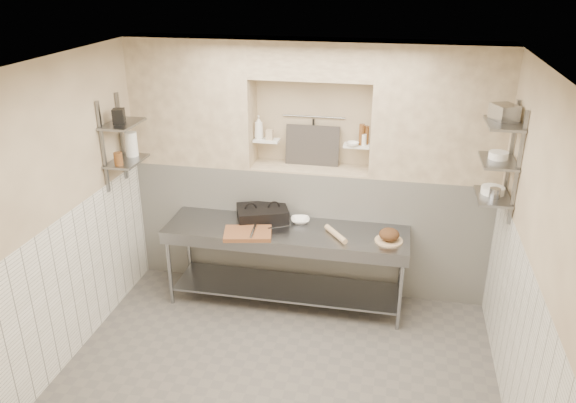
% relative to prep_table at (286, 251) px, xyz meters
% --- Properties ---
extents(floor, '(4.00, 3.90, 0.10)m').
position_rel_prep_table_xyz_m(floor, '(0.17, -1.18, -0.69)').
color(floor, '#5B5550').
rests_on(floor, ground).
extents(ceiling, '(4.00, 3.90, 0.10)m').
position_rel_prep_table_xyz_m(ceiling, '(0.17, -1.18, 2.21)').
color(ceiling, silver).
rests_on(ceiling, ground).
extents(wall_left, '(0.10, 3.90, 2.80)m').
position_rel_prep_table_xyz_m(wall_left, '(-1.88, -1.18, 0.76)').
color(wall_left, beige).
rests_on(wall_left, ground).
extents(wall_right, '(0.10, 3.90, 2.80)m').
position_rel_prep_table_xyz_m(wall_right, '(2.22, -1.18, 0.76)').
color(wall_right, beige).
rests_on(wall_right, ground).
extents(wall_back, '(4.00, 0.10, 2.80)m').
position_rel_prep_table_xyz_m(wall_back, '(0.17, 0.82, 0.76)').
color(wall_back, beige).
rests_on(wall_back, ground).
extents(backwall_lower, '(4.00, 0.40, 1.40)m').
position_rel_prep_table_xyz_m(backwall_lower, '(0.17, 0.57, 0.06)').
color(backwall_lower, white).
rests_on(backwall_lower, floor).
extents(alcove_sill, '(1.30, 0.40, 0.02)m').
position_rel_prep_table_xyz_m(alcove_sill, '(0.17, 0.57, 0.77)').
color(alcove_sill, beige).
rests_on(alcove_sill, backwall_lower).
extents(backwall_pillar_left, '(1.35, 0.40, 1.40)m').
position_rel_prep_table_xyz_m(backwall_pillar_left, '(-1.16, 0.57, 1.46)').
color(backwall_pillar_left, beige).
rests_on(backwall_pillar_left, backwall_lower).
extents(backwall_pillar_right, '(1.35, 0.40, 1.40)m').
position_rel_prep_table_xyz_m(backwall_pillar_right, '(1.49, 0.57, 1.46)').
color(backwall_pillar_right, beige).
rests_on(backwall_pillar_right, backwall_lower).
extents(backwall_header, '(1.30, 0.40, 0.40)m').
position_rel_prep_table_xyz_m(backwall_header, '(0.17, 0.57, 1.96)').
color(backwall_header, beige).
rests_on(backwall_header, backwall_lower).
extents(wainscot_left, '(0.02, 3.90, 1.40)m').
position_rel_prep_table_xyz_m(wainscot_left, '(-1.82, -1.18, 0.06)').
color(wainscot_left, white).
rests_on(wainscot_left, floor).
extents(wainscot_right, '(0.02, 3.90, 1.40)m').
position_rel_prep_table_xyz_m(wainscot_right, '(2.16, -1.18, 0.06)').
color(wainscot_right, white).
rests_on(wainscot_right, floor).
extents(alcove_shelf_left, '(0.28, 0.16, 0.02)m').
position_rel_prep_table_xyz_m(alcove_shelf_left, '(-0.33, 0.57, 1.06)').
color(alcove_shelf_left, white).
rests_on(alcove_shelf_left, backwall_lower).
extents(alcove_shelf_right, '(0.28, 0.16, 0.02)m').
position_rel_prep_table_xyz_m(alcove_shelf_right, '(0.67, 0.57, 1.06)').
color(alcove_shelf_right, white).
rests_on(alcove_shelf_right, backwall_lower).
extents(utensil_rail, '(0.70, 0.02, 0.02)m').
position_rel_prep_table_xyz_m(utensil_rail, '(0.17, 0.74, 1.31)').
color(utensil_rail, gray).
rests_on(utensil_rail, wall_back).
extents(hanging_steel, '(0.02, 0.02, 0.30)m').
position_rel_prep_table_xyz_m(hanging_steel, '(0.17, 0.72, 1.14)').
color(hanging_steel, black).
rests_on(hanging_steel, utensil_rail).
extents(splash_panel, '(0.60, 0.08, 0.45)m').
position_rel_prep_table_xyz_m(splash_panel, '(0.17, 0.67, 1.00)').
color(splash_panel, '#383330').
rests_on(splash_panel, alcove_sill).
extents(shelf_rail_left_a, '(0.03, 0.03, 0.95)m').
position_rel_prep_table_xyz_m(shelf_rail_left_a, '(-1.81, 0.07, 1.16)').
color(shelf_rail_left_a, slate).
rests_on(shelf_rail_left_a, wall_left).
extents(shelf_rail_left_b, '(0.03, 0.03, 0.95)m').
position_rel_prep_table_xyz_m(shelf_rail_left_b, '(-1.81, -0.33, 1.16)').
color(shelf_rail_left_b, slate).
rests_on(shelf_rail_left_b, wall_left).
extents(wall_shelf_left_lower, '(0.30, 0.50, 0.02)m').
position_rel_prep_table_xyz_m(wall_shelf_left_lower, '(-1.67, -0.13, 0.96)').
color(wall_shelf_left_lower, slate).
rests_on(wall_shelf_left_lower, wall_left).
extents(wall_shelf_left_upper, '(0.30, 0.50, 0.03)m').
position_rel_prep_table_xyz_m(wall_shelf_left_upper, '(-1.67, -0.13, 1.36)').
color(wall_shelf_left_upper, slate).
rests_on(wall_shelf_left_upper, wall_left).
extents(shelf_rail_right_a, '(0.03, 0.03, 1.05)m').
position_rel_prep_table_xyz_m(shelf_rail_right_a, '(2.14, 0.07, 1.21)').
color(shelf_rail_right_a, slate).
rests_on(shelf_rail_right_a, wall_right).
extents(shelf_rail_right_b, '(0.03, 0.03, 1.05)m').
position_rel_prep_table_xyz_m(shelf_rail_right_b, '(2.14, -0.33, 1.21)').
color(shelf_rail_right_b, slate).
rests_on(shelf_rail_right_b, wall_right).
extents(wall_shelf_right_lower, '(0.30, 0.50, 0.02)m').
position_rel_prep_table_xyz_m(wall_shelf_right_lower, '(2.01, -0.13, 0.86)').
color(wall_shelf_right_lower, slate).
rests_on(wall_shelf_right_lower, wall_right).
extents(wall_shelf_right_mid, '(0.30, 0.50, 0.02)m').
position_rel_prep_table_xyz_m(wall_shelf_right_mid, '(2.01, -0.13, 1.21)').
color(wall_shelf_right_mid, slate).
rests_on(wall_shelf_right_mid, wall_right).
extents(wall_shelf_right_upper, '(0.30, 0.50, 0.03)m').
position_rel_prep_table_xyz_m(wall_shelf_right_upper, '(2.01, -0.13, 1.56)').
color(wall_shelf_right_upper, slate).
rests_on(wall_shelf_right_upper, wall_right).
extents(prep_table, '(2.60, 0.70, 0.90)m').
position_rel_prep_table_xyz_m(prep_table, '(0.00, 0.00, 0.00)').
color(prep_table, gray).
rests_on(prep_table, floor).
extents(panini_press, '(0.64, 0.56, 0.15)m').
position_rel_prep_table_xyz_m(panini_press, '(-0.30, 0.19, 0.33)').
color(panini_press, black).
rests_on(panini_press, prep_table).
extents(cutting_board, '(0.55, 0.44, 0.04)m').
position_rel_prep_table_xyz_m(cutting_board, '(-0.36, -0.21, 0.28)').
color(cutting_board, brown).
rests_on(cutting_board, prep_table).
extents(knife_blade, '(0.22, 0.15, 0.01)m').
position_rel_prep_table_xyz_m(knife_blade, '(-0.07, -0.04, 0.31)').
color(knife_blade, gray).
rests_on(knife_blade, cutting_board).
extents(tongs, '(0.05, 0.29, 0.03)m').
position_rel_prep_table_xyz_m(tongs, '(-0.30, -0.21, 0.32)').
color(tongs, gray).
rests_on(tongs, cutting_board).
extents(mixing_bowl, '(0.24, 0.24, 0.05)m').
position_rel_prep_table_xyz_m(mixing_bowl, '(0.12, 0.21, 0.28)').
color(mixing_bowl, white).
rests_on(mixing_bowl, prep_table).
extents(rolling_pin, '(0.28, 0.35, 0.06)m').
position_rel_prep_table_xyz_m(rolling_pin, '(0.54, -0.06, 0.29)').
color(rolling_pin, tan).
rests_on(rolling_pin, prep_table).
extents(bread_board, '(0.29, 0.29, 0.02)m').
position_rel_prep_table_xyz_m(bread_board, '(1.08, -0.06, 0.27)').
color(bread_board, tan).
rests_on(bread_board, prep_table).
extents(bread_loaf, '(0.21, 0.21, 0.12)m').
position_rel_prep_table_xyz_m(bread_loaf, '(1.08, -0.06, 0.34)').
color(bread_loaf, '#4C2D19').
rests_on(bread_loaf, bread_board).
extents(bottle_soap, '(0.13, 0.13, 0.26)m').
position_rel_prep_table_xyz_m(bottle_soap, '(-0.42, 0.57, 1.20)').
color(bottle_soap, white).
rests_on(bottle_soap, alcove_shelf_left).
extents(jar_alcove, '(0.07, 0.07, 0.11)m').
position_rel_prep_table_xyz_m(jar_alcove, '(-0.30, 0.56, 1.13)').
color(jar_alcove, beige).
rests_on(jar_alcove, alcove_shelf_left).
extents(bowl_alcove, '(0.15, 0.15, 0.04)m').
position_rel_prep_table_xyz_m(bowl_alcove, '(0.63, 0.51, 1.09)').
color(bowl_alcove, white).
rests_on(bowl_alcove, alcove_shelf_right).
extents(condiment_a, '(0.05, 0.05, 0.20)m').
position_rel_prep_table_xyz_m(condiment_a, '(0.76, 0.60, 1.17)').
color(condiment_a, brown).
rests_on(condiment_a, alcove_shelf_right).
extents(condiment_b, '(0.06, 0.06, 0.23)m').
position_rel_prep_table_xyz_m(condiment_b, '(0.71, 0.56, 1.18)').
color(condiment_b, brown).
rests_on(condiment_b, alcove_shelf_right).
extents(condiment_c, '(0.07, 0.07, 0.12)m').
position_rel_prep_table_xyz_m(condiment_c, '(0.73, 0.57, 1.13)').
color(condiment_c, white).
rests_on(condiment_c, alcove_shelf_right).
extents(jug_left, '(0.13, 0.13, 0.26)m').
position_rel_prep_table_xyz_m(jug_left, '(-1.67, 0.01, 1.10)').
color(jug_left, white).
rests_on(jug_left, wall_shelf_left_lower).
extents(jar_left, '(0.09, 0.09, 0.13)m').
position_rel_prep_table_xyz_m(jar_left, '(-1.67, -0.30, 1.04)').
color(jar_left, brown).
rests_on(jar_left, wall_shelf_left_lower).
extents(box_left_upper, '(0.14, 0.14, 0.16)m').
position_rel_prep_table_xyz_m(box_left_upper, '(-1.67, -0.19, 1.45)').
color(box_left_upper, black).
rests_on(box_left_upper, wall_shelf_left_upper).
extents(bowl_right, '(0.22, 0.22, 0.07)m').
position_rel_prep_table_xyz_m(bowl_right, '(2.01, -0.08, 0.90)').
color(bowl_right, white).
rests_on(bowl_right, wall_shelf_right_lower).
extents(canister_right, '(0.10, 0.10, 0.10)m').
position_rel_prep_table_xyz_m(canister_right, '(2.01, -0.20, 0.92)').
color(canister_right, gray).
rests_on(canister_right, wall_shelf_right_lower).
extents(bowl_right_mid, '(0.18, 0.18, 0.06)m').
position_rel_prep_table_xyz_m(bowl_right_mid, '(2.01, -0.10, 1.25)').
color(bowl_right_mid, white).
rests_on(bowl_right_mid, wall_shelf_right_mid).
extents(basket_right, '(0.26, 0.28, 0.14)m').
position_rel_prep_table_xyz_m(basket_right, '(2.01, -0.07, 1.64)').
color(basket_right, gray).
rests_on(basket_right, wall_shelf_right_upper).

